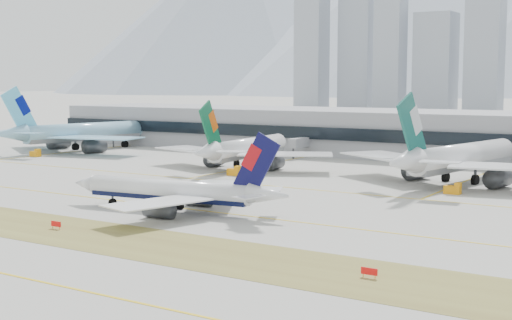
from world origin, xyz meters
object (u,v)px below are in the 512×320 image
Objects in this scene: widebody_korean at (79,133)px; taxiing_airliner at (176,192)px; widebody_eva at (245,149)px; terminal at (414,134)px; widebody_cathay at (459,159)px.

taxiing_airliner is at bearing -116.09° from widebody_korean.
widebody_korean is at bearing 76.37° from widebody_eva.
widebody_eva reaches higher than terminal.
taxiing_airliner is at bearing 163.73° from widebody_cathay.
taxiing_airliner is 0.73× the size of widebody_korean.
widebody_korean is at bearing 96.65° from widebody_cathay.
widebody_korean is 1.04× the size of widebody_cathay.
widebody_korean is 0.23× the size of terminal.
taxiing_airliner is 123.50m from terminal.
widebody_korean is 117.43m from terminal.
terminal is (-31.63, 56.81, 1.47)m from widebody_cathay.
widebody_eva is 0.90× the size of widebody_cathay.
terminal is (29.14, 58.20, 2.15)m from widebody_eva.
widebody_eva reaches higher than taxiing_airliner.
widebody_eva is 65.12m from terminal.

